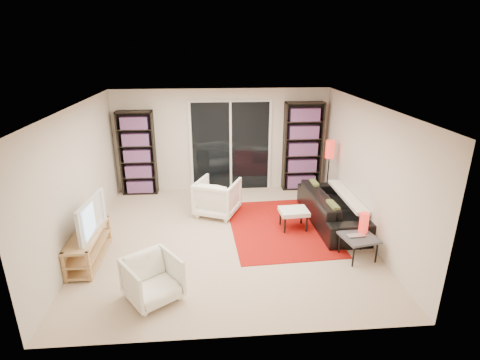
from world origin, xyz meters
name	(u,v)px	position (x,y,z in m)	size (l,w,h in m)	color
floor	(228,237)	(0.00, 0.00, 0.00)	(5.00, 5.00, 0.00)	beige
wall_back	(222,140)	(0.00, 2.50, 1.20)	(5.00, 0.02, 2.40)	beige
wall_front	(238,250)	(0.00, -2.50, 1.20)	(5.00, 0.02, 2.40)	beige
wall_left	(79,179)	(-2.50, 0.00, 1.20)	(0.02, 5.00, 2.40)	beige
wall_right	(367,172)	(2.50, 0.00, 1.20)	(0.02, 5.00, 2.40)	beige
ceiling	(226,106)	(0.00, 0.00, 2.40)	(5.00, 5.00, 0.02)	white
sliding_door	(231,147)	(0.20, 2.46, 1.05)	(1.92, 0.08, 2.16)	white
bookshelf_left	(138,153)	(-1.95, 2.33, 0.98)	(0.80, 0.30, 1.95)	black
bookshelf_right	(303,147)	(1.90, 2.33, 1.05)	(0.90, 0.30, 2.10)	black
tv_stand	(89,246)	(-2.29, -0.60, 0.26)	(0.41, 1.28, 0.50)	tan
tv	(85,217)	(-2.27, -0.60, 0.79)	(1.01, 0.13, 0.58)	black
rug	(280,227)	(1.03, 0.30, 0.01)	(1.86, 2.52, 0.01)	#A3100A
sofa	(333,208)	(2.09, 0.44, 0.32)	(2.17, 0.85, 0.63)	black
armchair_back	(217,197)	(-0.16, 1.02, 0.37)	(0.80, 0.82, 0.75)	white
armchair_front	(152,279)	(-1.11, -1.68, 0.31)	(0.67, 0.69, 0.63)	white
ottoman	(294,212)	(1.27, 0.23, 0.34)	(0.55, 0.46, 0.40)	white
side_table	(359,238)	(2.10, -0.88, 0.36)	(0.62, 0.62, 0.40)	#434348
laptop	(357,237)	(2.06, -0.92, 0.41)	(0.30, 0.19, 0.02)	silver
table_lamp	(364,222)	(2.22, -0.73, 0.57)	(0.15, 0.15, 0.34)	red
floor_lamp	(329,156)	(2.28, 1.45, 1.08)	(0.21, 0.21, 1.41)	black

